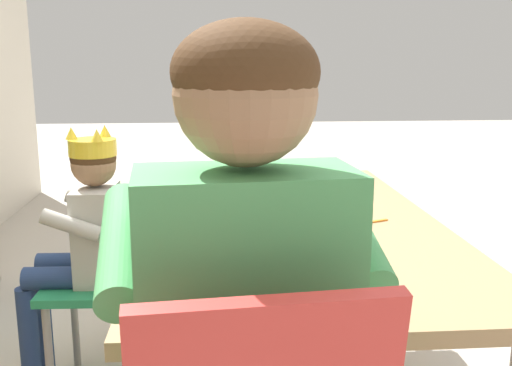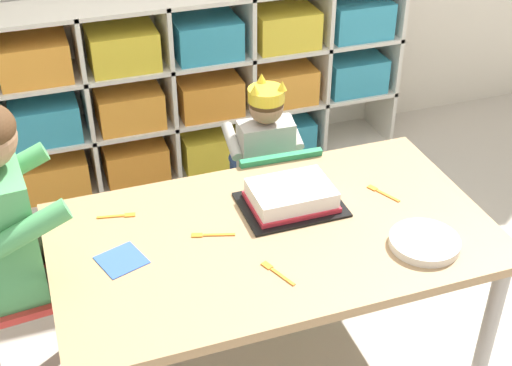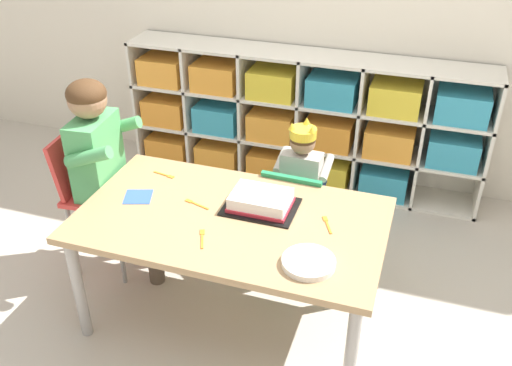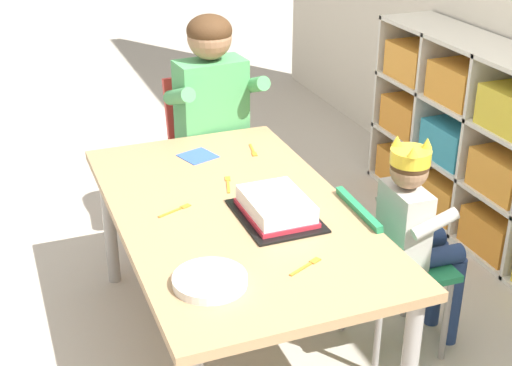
{
  "view_description": "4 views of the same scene",
  "coord_description": "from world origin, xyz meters",
  "px_view_note": "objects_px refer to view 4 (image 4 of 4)",
  "views": [
    {
      "loc": [
        -1.55,
        0.22,
        1.04
      ],
      "look_at": [
        0.0,
        0.1,
        0.71
      ],
      "focal_mm": 40.96,
      "sensor_mm": 36.0,
      "label": 1
    },
    {
      "loc": [
        -0.63,
        -1.64,
        1.95
      ],
      "look_at": [
        -0.01,
        0.12,
        0.71
      ],
      "focal_mm": 49.17,
      "sensor_mm": 36.0,
      "label": 2
    },
    {
      "loc": [
        0.76,
        -1.94,
        2.05
      ],
      "look_at": [
        0.09,
        0.08,
        0.75
      ],
      "focal_mm": 39.43,
      "sensor_mm": 36.0,
      "label": 3
    },
    {
      "loc": [
        2.08,
        -0.72,
        1.76
      ],
      "look_at": [
        0.03,
        0.07,
        0.7
      ],
      "focal_mm": 50.6,
      "sensor_mm": 36.0,
      "label": 4
    }
  ],
  "objects_px": {
    "classroom_chair_blue": "(385,261)",
    "classroom_chair_adult_side": "(208,143)",
    "child_with_crown": "(415,221)",
    "paper_plate_stack": "(210,280)",
    "fork_near_cake_tray": "(177,210)",
    "activity_table": "(234,224)",
    "fork_beside_plate_stack": "(228,183)",
    "adult_helper_seated": "(217,112)",
    "fork_scattered_mid_table": "(253,151)",
    "birthday_cake_on_tray": "(276,208)",
    "fork_near_child_seat": "(307,265)"
  },
  "relations": [
    {
      "from": "classroom_chair_adult_side",
      "to": "adult_helper_seated",
      "type": "bearing_deg",
      "value": -90.0
    },
    {
      "from": "activity_table",
      "to": "child_with_crown",
      "type": "xyz_separation_m",
      "value": [
        0.18,
        0.62,
        -0.01
      ]
    },
    {
      "from": "classroom_chair_adult_side",
      "to": "fork_beside_plate_stack",
      "type": "xyz_separation_m",
      "value": [
        0.66,
        -0.13,
        0.11
      ]
    },
    {
      "from": "birthday_cake_on_tray",
      "to": "child_with_crown",
      "type": "bearing_deg",
      "value": 81.12
    },
    {
      "from": "paper_plate_stack",
      "to": "classroom_chair_adult_side",
      "type": "bearing_deg",
      "value": 162.77
    },
    {
      "from": "adult_helper_seated",
      "to": "fork_near_child_seat",
      "type": "bearing_deg",
      "value": -100.13
    },
    {
      "from": "classroom_chair_adult_side",
      "to": "paper_plate_stack",
      "type": "relative_size",
      "value": 3.64
    },
    {
      "from": "classroom_chair_adult_side",
      "to": "fork_near_cake_tray",
      "type": "xyz_separation_m",
      "value": [
        0.79,
        -0.36,
        0.11
      ]
    },
    {
      "from": "classroom_chair_blue",
      "to": "paper_plate_stack",
      "type": "xyz_separation_m",
      "value": [
        0.23,
        -0.73,
        0.23
      ]
    },
    {
      "from": "fork_near_cake_tray",
      "to": "fork_near_child_seat",
      "type": "bearing_deg",
      "value": 96.55
    },
    {
      "from": "activity_table",
      "to": "fork_near_cake_tray",
      "type": "xyz_separation_m",
      "value": [
        -0.06,
        -0.19,
        0.06
      ]
    },
    {
      "from": "paper_plate_stack",
      "to": "fork_beside_plate_stack",
      "type": "relative_size",
      "value": 1.6
    },
    {
      "from": "activity_table",
      "to": "fork_near_child_seat",
      "type": "distance_m",
      "value": 0.44
    },
    {
      "from": "classroom_chair_adult_side",
      "to": "adult_helper_seated",
      "type": "relative_size",
      "value": 0.72
    },
    {
      "from": "birthday_cake_on_tray",
      "to": "paper_plate_stack",
      "type": "height_order",
      "value": "birthday_cake_on_tray"
    },
    {
      "from": "fork_beside_plate_stack",
      "to": "fork_scattered_mid_table",
      "type": "bearing_deg",
      "value": 159.5
    },
    {
      "from": "paper_plate_stack",
      "to": "fork_near_child_seat",
      "type": "distance_m",
      "value": 0.3
    },
    {
      "from": "paper_plate_stack",
      "to": "fork_near_child_seat",
      "type": "bearing_deg",
      "value": 87.9
    },
    {
      "from": "birthday_cake_on_tray",
      "to": "paper_plate_stack",
      "type": "bearing_deg",
      "value": -47.21
    },
    {
      "from": "paper_plate_stack",
      "to": "fork_scattered_mid_table",
      "type": "distance_m",
      "value": 0.97
    },
    {
      "from": "classroom_chair_adult_side",
      "to": "adult_helper_seated",
      "type": "distance_m",
      "value": 0.23
    },
    {
      "from": "classroom_chair_adult_side",
      "to": "adult_helper_seated",
      "type": "xyz_separation_m",
      "value": [
        0.12,
        0.01,
        0.19
      ]
    },
    {
      "from": "fork_near_child_seat",
      "to": "fork_near_cake_tray",
      "type": "relative_size",
      "value": 0.97
    },
    {
      "from": "classroom_chair_blue",
      "to": "fork_scattered_mid_table",
      "type": "distance_m",
      "value": 0.72
    },
    {
      "from": "fork_near_child_seat",
      "to": "birthday_cake_on_tray",
      "type": "bearing_deg",
      "value": -120.82
    },
    {
      "from": "fork_near_child_seat",
      "to": "fork_beside_plate_stack",
      "type": "height_order",
      "value": "same"
    },
    {
      "from": "classroom_chair_blue",
      "to": "adult_helper_seated",
      "type": "distance_m",
      "value": 1.01
    },
    {
      "from": "classroom_chair_adult_side",
      "to": "classroom_chair_blue",
      "type": "bearing_deg",
      "value": -76.98
    },
    {
      "from": "classroom_chair_blue",
      "to": "paper_plate_stack",
      "type": "relative_size",
      "value": 2.9
    },
    {
      "from": "child_with_crown",
      "to": "birthday_cake_on_tray",
      "type": "height_order",
      "value": "child_with_crown"
    },
    {
      "from": "classroom_chair_adult_side",
      "to": "adult_helper_seated",
      "type": "height_order",
      "value": "adult_helper_seated"
    },
    {
      "from": "activity_table",
      "to": "classroom_chair_adult_side",
      "type": "distance_m",
      "value": 0.87
    },
    {
      "from": "fork_near_child_seat",
      "to": "fork_near_cake_tray",
      "type": "distance_m",
      "value": 0.55
    },
    {
      "from": "classroom_chair_blue",
      "to": "paper_plate_stack",
      "type": "bearing_deg",
      "value": 109.87
    },
    {
      "from": "adult_helper_seated",
      "to": "fork_scattered_mid_table",
      "type": "bearing_deg",
      "value": -83.56
    },
    {
      "from": "child_with_crown",
      "to": "adult_helper_seated",
      "type": "height_order",
      "value": "adult_helper_seated"
    },
    {
      "from": "fork_near_child_seat",
      "to": "paper_plate_stack",
      "type": "bearing_deg",
      "value": -27.16
    },
    {
      "from": "fork_near_child_seat",
      "to": "classroom_chair_adult_side",
      "type": "bearing_deg",
      "value": -119.14
    },
    {
      "from": "activity_table",
      "to": "paper_plate_stack",
      "type": "relative_size",
      "value": 6.41
    },
    {
      "from": "paper_plate_stack",
      "to": "classroom_chair_blue",
      "type": "bearing_deg",
      "value": 107.74
    },
    {
      "from": "classroom_chair_adult_side",
      "to": "paper_plate_stack",
      "type": "distance_m",
      "value": 1.33
    },
    {
      "from": "activity_table",
      "to": "child_with_crown",
      "type": "height_order",
      "value": "child_with_crown"
    },
    {
      "from": "activity_table",
      "to": "fork_beside_plate_stack",
      "type": "relative_size",
      "value": 10.24
    },
    {
      "from": "activity_table",
      "to": "fork_beside_plate_stack",
      "type": "xyz_separation_m",
      "value": [
        -0.19,
        0.05,
        0.06
      ]
    },
    {
      "from": "classroom_chair_blue",
      "to": "classroom_chair_adult_side",
      "type": "xyz_separation_m",
      "value": [
        -1.03,
        -0.34,
        0.11
      ]
    },
    {
      "from": "classroom_chair_adult_side",
      "to": "paper_plate_stack",
      "type": "bearing_deg",
      "value": -112.3
    },
    {
      "from": "birthday_cake_on_tray",
      "to": "fork_scattered_mid_table",
      "type": "bearing_deg",
      "value": 167.02
    },
    {
      "from": "classroom_chair_blue",
      "to": "child_with_crown",
      "type": "bearing_deg",
      "value": -89.81
    },
    {
      "from": "paper_plate_stack",
      "to": "fork_near_cake_tray",
      "type": "distance_m",
      "value": 0.47
    },
    {
      "from": "child_with_crown",
      "to": "birthday_cake_on_tray",
      "type": "distance_m",
      "value": 0.52
    }
  ]
}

